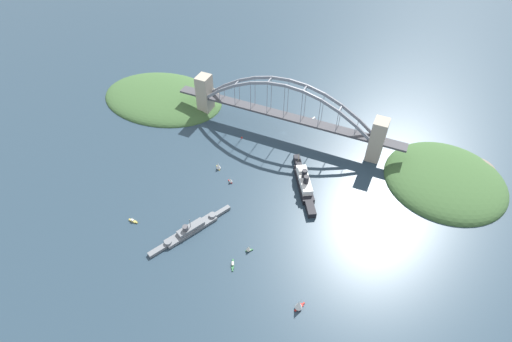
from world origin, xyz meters
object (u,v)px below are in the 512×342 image
object	(u,v)px
small_boat_3	(231,180)
small_boat_4	(133,221)
seaplane_taxiing_near_bridge	(313,120)
small_boat_2	(233,265)
naval_cruiser	(190,230)
small_boat_0	(218,166)
small_boat_1	(248,249)
ocean_liner	(304,182)
harbor_arch_bridge	(285,114)
channel_marker_buoy	(242,137)
small_boat_5	(299,305)

from	to	relation	value
small_boat_3	small_boat_4	xyz separation A→B (m)	(59.62, 83.21, -2.00)
seaplane_taxiing_near_bridge	small_boat_2	size ratio (longest dim) A/B	0.89
naval_cruiser	small_boat_0	size ratio (longest dim) A/B	9.71
small_boat_0	small_boat_1	bearing A→B (deg)	132.11
ocean_liner	small_boat_0	xyz separation A→B (m)	(91.15, 12.42, -1.98)
seaplane_taxiing_near_bridge	small_boat_4	bearing A→B (deg)	64.51
harbor_arch_bridge	channel_marker_buoy	world-z (taller)	harbor_arch_bridge
small_boat_3	small_boat_5	bearing A→B (deg)	137.71
small_boat_3	small_boat_4	size ratio (longest dim) A/B	0.62
small_boat_2	small_boat_1	bearing A→B (deg)	-107.70
small_boat_2	small_boat_4	xyz separation A→B (m)	(105.98, -3.67, 0.12)
naval_cruiser	small_boat_4	world-z (taller)	naval_cruiser
naval_cruiser	small_boat_0	distance (m)	85.37
small_boat_3	small_boat_5	distance (m)	149.26
ocean_liner	seaplane_taxiing_near_bridge	distance (m)	111.79
small_boat_1	small_boat_3	distance (m)	85.97
ocean_liner	naval_cruiser	size ratio (longest dim) A/B	0.95
ocean_liner	naval_cruiser	distance (m)	122.01
small_boat_0	small_boat_2	bearing A→B (deg)	124.01
naval_cruiser	small_boat_1	distance (m)	57.12
small_boat_0	small_boat_4	distance (m)	103.60
seaplane_taxiing_near_bridge	small_boat_1	bearing A→B (deg)	92.40
small_boat_1	channel_marker_buoy	bearing A→B (deg)	-61.99
ocean_liner	harbor_arch_bridge	bearing A→B (deg)	-55.57
naval_cruiser	small_boat_1	bearing A→B (deg)	-177.25
seaplane_taxiing_near_bridge	small_boat_3	size ratio (longest dim) A/B	1.64
small_boat_0	ocean_liner	bearing A→B (deg)	-172.24
small_boat_1	small_boat_4	distance (m)	112.96
harbor_arch_bridge	small_boat_0	size ratio (longest dim) A/B	32.78
seaplane_taxiing_near_bridge	small_boat_3	distance (m)	140.84
small_boat_2	small_boat_3	bearing A→B (deg)	-61.91
small_boat_1	small_boat_2	world-z (taller)	small_boat_1
harbor_arch_bridge	small_boat_5	world-z (taller)	harbor_arch_bridge
small_boat_4	channel_marker_buoy	size ratio (longest dim) A/B	3.56
naval_cruiser	small_boat_1	world-z (taller)	naval_cruiser
small_boat_3	naval_cruiser	bearing A→B (deg)	86.19
small_boat_2	small_boat_3	size ratio (longest dim) A/B	1.85
harbor_arch_bridge	ocean_liner	size ratio (longest dim) A/B	3.55
small_boat_2	small_boat_5	size ratio (longest dim) A/B	0.90
ocean_liner	small_boat_4	xyz separation A→B (m)	(129.83, 108.48, -4.94)
small_boat_5	channel_marker_buoy	world-z (taller)	small_boat_5
ocean_liner	channel_marker_buoy	xyz separation A→B (m)	(91.06, -44.09, -4.72)
harbor_arch_bridge	channel_marker_buoy	distance (m)	56.35
seaplane_taxiing_near_bridge	small_boat_0	world-z (taller)	small_boat_0
naval_cruiser	small_boat_0	bearing A→B (deg)	-79.05
channel_marker_buoy	small_boat_3	bearing A→B (deg)	106.73
ocean_liner	small_boat_1	bearing A→B (deg)	79.17
naval_cruiser	harbor_arch_bridge	bearing A→B (deg)	-98.41
small_boat_4	small_boat_3	bearing A→B (deg)	-125.62
ocean_liner	channel_marker_buoy	distance (m)	101.28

